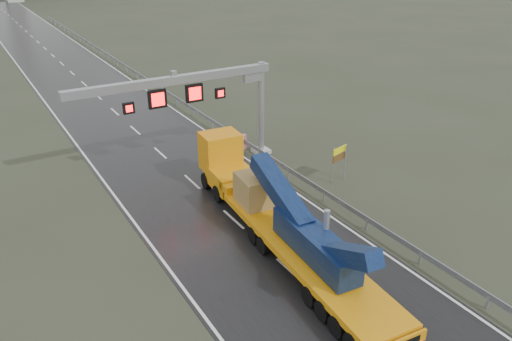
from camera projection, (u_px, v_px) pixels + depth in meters
ground at (341, 318)px, 22.38m from camera, size 400.00×400.00×0.00m
road at (98, 97)px, 53.35m from camera, size 11.00×200.00×0.02m
guardrail at (189, 106)px, 48.18m from camera, size 0.20×140.00×1.40m
sign_gantry at (203, 93)px, 34.92m from camera, size 14.90×1.20×7.42m
heavy_haul_truck at (267, 204)px, 28.34m from camera, size 4.31×19.20×4.47m
exit_sign_pair at (339, 157)px, 34.18m from camera, size 1.48×0.48×2.61m
striped_barrier at (242, 142)px, 40.00m from camera, size 0.74×0.46×1.19m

